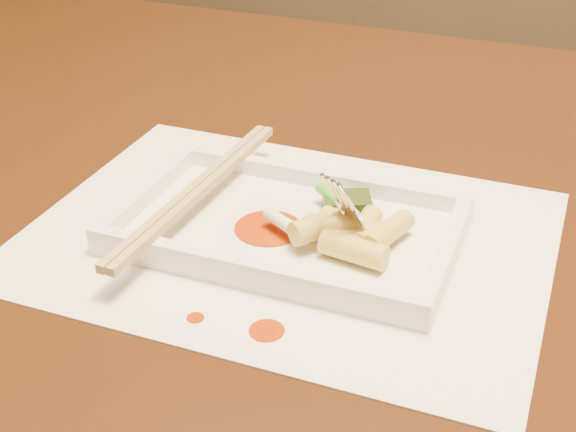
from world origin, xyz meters
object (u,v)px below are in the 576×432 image
(plate_base, at_px, (288,231))
(fork, at_px, (387,146))
(chopstick_a, at_px, (193,189))
(table, at_px, (305,276))
(placemat, at_px, (288,236))

(plate_base, xyz_separation_m, fork, (0.07, 0.02, 0.08))
(fork, bearing_deg, chopstick_a, -173.25)
(table, height_order, plate_base, plate_base)
(placemat, xyz_separation_m, plate_base, (0.00, 0.00, 0.00))
(placemat, xyz_separation_m, fork, (0.07, 0.02, 0.08))
(chopstick_a, bearing_deg, plate_base, 0.00)
(table, xyz_separation_m, plate_base, (0.02, -0.09, 0.11))
(plate_base, xyz_separation_m, chopstick_a, (-0.08, 0.00, 0.02))
(table, relative_size, chopstick_a, 5.57)
(chopstick_a, height_order, fork, fork)
(table, height_order, chopstick_a, chopstick_a)
(table, height_order, placemat, placemat)
(placemat, bearing_deg, fork, 14.42)
(plate_base, distance_m, chopstick_a, 0.08)
(chopstick_a, bearing_deg, fork, 6.75)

